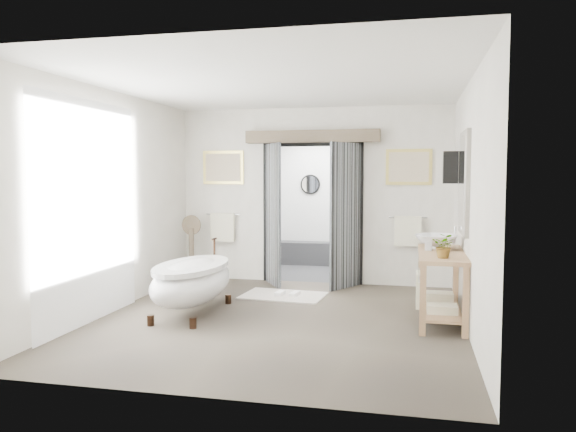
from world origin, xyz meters
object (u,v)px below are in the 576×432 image
(rug, at_px, (284,295))
(basin, at_px, (436,242))
(clawfoot_tub, at_px, (192,281))
(vanity, at_px, (439,280))

(rug, relative_size, basin, 2.25)
(clawfoot_tub, relative_size, rug, 1.52)
(clawfoot_tub, height_order, basin, basin)
(clawfoot_tub, distance_m, basin, 3.18)
(basin, bearing_deg, clawfoot_tub, 176.37)
(vanity, relative_size, basin, 3.00)
(basin, bearing_deg, rug, 147.69)
(rug, height_order, basin, basin)
(rug, bearing_deg, vanity, -23.11)
(clawfoot_tub, height_order, vanity, clawfoot_tub)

